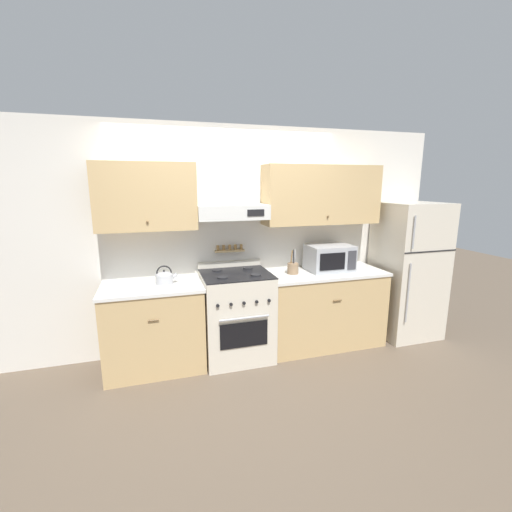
{
  "coord_description": "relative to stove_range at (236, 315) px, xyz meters",
  "views": [
    {
      "loc": [
        -0.81,
        -3.17,
        1.91
      ],
      "look_at": [
        0.21,
        0.27,
        1.15
      ],
      "focal_mm": 24.0,
      "sensor_mm": 36.0,
      "label": 1
    }
  ],
  "objects": [
    {
      "name": "counter_left",
      "position": [
        -0.87,
        0.02,
        -0.03
      ],
      "size": [
        1.01,
        0.66,
        0.9
      ],
      "color": "tan",
      "rests_on": "ground_plane"
    },
    {
      "name": "wall_back",
      "position": [
        0.09,
        0.3,
        0.96
      ],
      "size": [
        5.2,
        0.46,
        2.55
      ],
      "color": "silver",
      "rests_on": "ground_plane"
    },
    {
      "name": "ground_plane",
      "position": [
        0.0,
        -0.31,
        -0.49
      ],
      "size": [
        16.0,
        16.0,
        0.0
      ],
      "primitive_type": "plane",
      "color": "brown"
    },
    {
      "name": "microwave",
      "position": [
        1.15,
        0.05,
        0.57
      ],
      "size": [
        0.52,
        0.38,
        0.3
      ],
      "color": "#ADAFB5",
      "rests_on": "counter_right"
    },
    {
      "name": "counter_right",
      "position": [
        1.07,
        0.02,
        -0.03
      ],
      "size": [
        1.41,
        0.66,
        0.9
      ],
      "color": "tan",
      "rests_on": "ground_plane"
    },
    {
      "name": "refrigerator",
      "position": [
        2.23,
        -0.01,
        0.36
      ],
      "size": [
        0.72,
        0.71,
        1.69
      ],
      "color": "beige",
      "rests_on": "ground_plane"
    },
    {
      "name": "stove_range",
      "position": [
        0.0,
        0.0,
        0.0
      ],
      "size": [
        0.74,
        0.69,
        1.04
      ],
      "color": "beige",
      "rests_on": "ground_plane"
    },
    {
      "name": "utensil_crock",
      "position": [
        0.68,
        0.04,
        0.48
      ],
      "size": [
        0.13,
        0.13,
        0.28
      ],
      "color": "#8E7051",
      "rests_on": "counter_right"
    },
    {
      "name": "tea_kettle",
      "position": [
        -0.74,
        0.04,
        0.49
      ],
      "size": [
        0.23,
        0.18,
        0.19
      ],
      "color": "#B7B7BC",
      "rests_on": "counter_left"
    }
  ]
}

